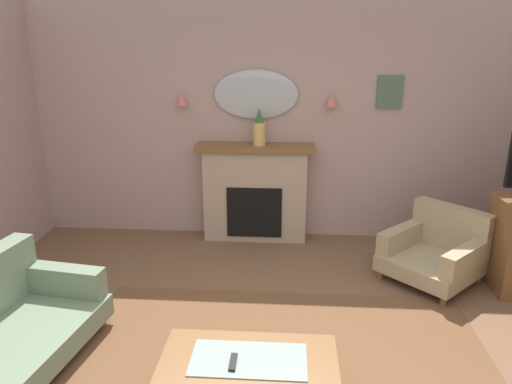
# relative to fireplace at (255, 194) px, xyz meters

# --- Properties ---
(wall_back) EXTENTS (6.93, 0.10, 2.77)m
(wall_back) POSITION_rel_fireplace_xyz_m (0.36, 0.22, 0.82)
(wall_back) COLOR #B29993
(wall_back) RESTS_ON ground
(patterned_rug) EXTENTS (3.20, 2.40, 0.01)m
(patterned_rug) POSITION_rel_fireplace_xyz_m (0.36, -2.51, -0.56)
(patterned_rug) COLOR brown
(patterned_rug) RESTS_ON ground
(fireplace) EXTENTS (1.36, 0.36, 1.16)m
(fireplace) POSITION_rel_fireplace_xyz_m (0.00, 0.00, 0.00)
(fireplace) COLOR tan
(fireplace) RESTS_ON ground
(mantel_vase_left) EXTENTS (0.14, 0.14, 0.42)m
(mantel_vase_left) POSITION_rel_fireplace_xyz_m (0.05, -0.03, 0.77)
(mantel_vase_left) COLOR tan
(mantel_vase_left) RESTS_ON fireplace
(wall_mirror) EXTENTS (0.96, 0.06, 0.56)m
(wall_mirror) POSITION_rel_fireplace_xyz_m (-0.00, 0.14, 1.14)
(wall_mirror) COLOR #B2BCC6
(wall_sconce_left) EXTENTS (0.14, 0.14, 0.14)m
(wall_sconce_left) POSITION_rel_fireplace_xyz_m (-0.85, 0.09, 1.09)
(wall_sconce_left) COLOR #D17066
(wall_sconce_right) EXTENTS (0.14, 0.14, 0.14)m
(wall_sconce_right) POSITION_rel_fireplace_xyz_m (0.85, 0.09, 1.09)
(wall_sconce_right) COLOR #D17066
(framed_picture) EXTENTS (0.28, 0.03, 0.36)m
(framed_picture) POSITION_rel_fireplace_xyz_m (1.50, 0.15, 1.18)
(framed_picture) COLOR #4C6B56
(coffee_table) EXTENTS (1.10, 0.60, 0.45)m
(coffee_table) POSITION_rel_fireplace_xyz_m (0.17, -2.90, -0.19)
(coffee_table) COLOR brown
(coffee_table) RESTS_ON ground
(tv_remote) EXTENTS (0.04, 0.16, 0.02)m
(tv_remote) POSITION_rel_fireplace_xyz_m (0.07, -2.95, -0.12)
(tv_remote) COLOR black
(tv_remote) RESTS_ON coffee_table
(armchair_by_coffee_table) EXTENTS (1.15, 1.15, 0.71)m
(armchair_by_coffee_table) POSITION_rel_fireplace_xyz_m (1.89, -0.88, -0.27)
(armchair_by_coffee_table) COLOR tan
(armchair_by_coffee_table) RESTS_ON ground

